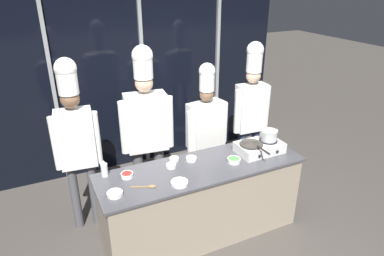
% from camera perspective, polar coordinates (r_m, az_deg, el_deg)
% --- Properties ---
extents(ground_plane, '(24.00, 24.00, 0.00)m').
position_cam_1_polar(ground_plane, '(4.20, 1.53, -16.95)').
color(ground_plane, '#47423D').
extents(window_wall_back, '(4.40, 0.09, 2.70)m').
position_cam_1_polar(window_wall_back, '(5.19, -8.27, 8.15)').
color(window_wall_back, black).
rests_on(window_wall_back, ground_plane).
extents(demo_counter, '(2.25, 0.70, 0.89)m').
position_cam_1_polar(demo_counter, '(3.92, 1.61, -12.03)').
color(demo_counter, gray).
rests_on(demo_counter, ground_plane).
extents(portable_stove, '(0.52, 0.34, 0.13)m').
position_cam_1_polar(portable_stove, '(4.01, 11.19, -3.14)').
color(portable_stove, silver).
rests_on(portable_stove, demo_counter).
extents(frying_pan, '(0.27, 0.46, 0.04)m').
position_cam_1_polar(frying_pan, '(3.90, 9.90, -2.42)').
color(frying_pan, '#38332D').
rests_on(frying_pan, portable_stove).
extents(stock_pot, '(0.22, 0.19, 0.12)m').
position_cam_1_polar(stock_pot, '(4.02, 12.71, -1.15)').
color(stock_pot, '#B7BABF').
rests_on(stock_pot, portable_stove).
extents(squeeze_bottle_clear, '(0.07, 0.07, 0.18)m').
position_cam_1_polar(squeeze_bottle_clear, '(3.58, -14.43, -6.59)').
color(squeeze_bottle_clear, white).
rests_on(squeeze_bottle_clear, demo_counter).
extents(prep_bowl_rice, '(0.11, 0.11, 0.04)m').
position_cam_1_polar(prep_bowl_rice, '(3.65, -3.51, -6.25)').
color(prep_bowl_rice, white).
rests_on(prep_bowl_rice, demo_counter).
extents(prep_bowl_bean_sprouts, '(0.17, 0.17, 0.04)m').
position_cam_1_polar(prep_bowl_bean_sprouts, '(3.37, -2.10, -9.08)').
color(prep_bowl_bean_sprouts, white).
rests_on(prep_bowl_bean_sprouts, demo_counter).
extents(prep_bowl_onion, '(0.15, 0.15, 0.04)m').
position_cam_1_polar(prep_bowl_onion, '(3.30, -12.75, -10.60)').
color(prep_bowl_onion, white).
rests_on(prep_bowl_onion, demo_counter).
extents(prep_bowl_scallions, '(0.14, 0.14, 0.05)m').
position_cam_1_polar(prep_bowl_scallions, '(3.77, 7.00, -5.30)').
color(prep_bowl_scallions, white).
rests_on(prep_bowl_scallions, demo_counter).
extents(prep_bowl_ginger, '(0.10, 0.10, 0.04)m').
position_cam_1_polar(prep_bowl_ginger, '(3.78, -3.00, -5.15)').
color(prep_bowl_ginger, white).
rests_on(prep_bowl_ginger, demo_counter).
extents(prep_bowl_shrimp, '(0.12, 0.12, 0.04)m').
position_cam_1_polar(prep_bowl_shrimp, '(3.77, -0.12, -5.12)').
color(prep_bowl_shrimp, white).
rests_on(prep_bowl_shrimp, demo_counter).
extents(prep_bowl_bell_pepper, '(0.13, 0.13, 0.05)m').
position_cam_1_polar(prep_bowl_bell_pepper, '(3.54, -10.77, -7.67)').
color(prep_bowl_bell_pepper, white).
rests_on(prep_bowl_bell_pepper, demo_counter).
extents(serving_spoon_slotted, '(0.24, 0.13, 0.02)m').
position_cam_1_polar(serving_spoon_slotted, '(3.37, -7.24, -9.64)').
color(serving_spoon_slotted, olive).
rests_on(serving_spoon_slotted, demo_counter).
extents(chef_head, '(0.50, 0.24, 2.03)m').
position_cam_1_polar(chef_head, '(3.86, -18.89, -0.81)').
color(chef_head, '#4C4C51').
rests_on(chef_head, ground_plane).
extents(chef_sous, '(0.62, 0.30, 2.08)m').
position_cam_1_polar(chef_sous, '(4.02, -7.63, 1.03)').
color(chef_sous, '#4C4C51').
rests_on(chef_sous, ground_plane).
extents(chef_line, '(0.60, 0.31, 1.82)m').
position_cam_1_polar(chef_line, '(4.34, 2.38, 0.33)').
color(chef_line, '#2D3856').
rests_on(chef_line, ground_plane).
extents(chef_pastry, '(0.53, 0.23, 2.01)m').
position_cam_1_polar(chef_pastry, '(4.66, 9.85, 3.90)').
color(chef_pastry, '#2D3856').
rests_on(chef_pastry, ground_plane).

